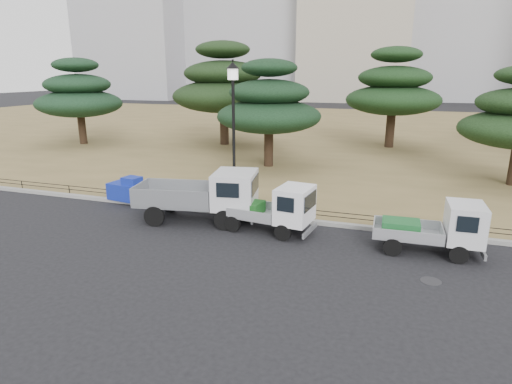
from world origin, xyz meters
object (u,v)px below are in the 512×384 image
(truck_large, at_px, (204,194))
(truck_kei_front, at_px, (273,209))
(street_lamp, at_px, (233,113))
(tarp_pile, at_px, (129,190))
(truck_kei_rear, at_px, (436,228))

(truck_large, relative_size, truck_kei_front, 1.38)
(street_lamp, relative_size, tarp_pile, 3.39)
(truck_kei_rear, bearing_deg, truck_large, 175.45)
(truck_large, distance_m, tarp_pile, 4.78)
(truck_kei_rear, bearing_deg, truck_kei_front, 176.51)
(truck_large, relative_size, tarp_pile, 2.80)
(street_lamp, xyz_separation_m, tarp_pile, (-5.33, -0.01, -3.73))
(truck_kei_front, relative_size, tarp_pile, 2.03)
(truck_kei_rear, distance_m, street_lamp, 8.86)
(truck_kei_rear, relative_size, tarp_pile, 1.91)
(street_lamp, distance_m, tarp_pile, 6.51)
(truck_kei_rear, distance_m, tarp_pile, 13.43)
(street_lamp, bearing_deg, tarp_pile, -179.91)
(truck_large, xyz_separation_m, truck_kei_front, (3.01, -0.27, -0.25))
(truck_kei_front, distance_m, truck_kei_rear, 5.75)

